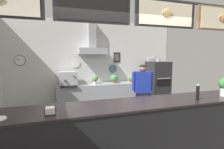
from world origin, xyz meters
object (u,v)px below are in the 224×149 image
at_px(potted_oregano, 114,78).
at_px(shop_worker, 142,93).
at_px(potted_basil, 95,79).
at_px(pepper_grinder, 198,92).
at_px(potted_sage, 131,79).
at_px(espresso_machine, 68,79).
at_px(napkin_holder, 50,111).
at_px(pizza_oven, 158,84).

bearing_deg(potted_oregano, shop_worker, -78.38).
relative_size(potted_basil, pepper_grinder, 0.95).
distance_m(potted_sage, potted_oregano, 0.59).
height_order(potted_basil, potted_sage, potted_basil).
height_order(shop_worker, pepper_grinder, shop_worker).
xyz_separation_m(shop_worker, espresso_machine, (-1.76, 1.36, 0.27)).
bearing_deg(pepper_grinder, shop_worker, 95.30).
distance_m(potted_sage, pepper_grinder, 3.03).
bearing_deg(potted_sage, espresso_machine, -179.74).
relative_size(potted_basil, napkin_holder, 1.86).
bearing_deg(potted_oregano, espresso_machine, -178.34).
height_order(espresso_machine, pepper_grinder, pepper_grinder).
bearing_deg(potted_oregano, potted_basil, 178.33).
distance_m(pizza_oven, potted_oregano, 1.58).
relative_size(pizza_oven, pepper_grinder, 6.16).
bearing_deg(shop_worker, potted_basil, -47.74).
bearing_deg(espresso_machine, potted_sage, 0.26).
xyz_separation_m(pizza_oven, shop_worker, (-1.26, -1.24, 0.05)).
height_order(potted_basil, pepper_grinder, pepper_grinder).
distance_m(potted_basil, potted_sage, 1.22).
bearing_deg(pizza_oven, potted_basil, 175.16).
xyz_separation_m(pizza_oven, potted_basil, (-2.19, 0.19, 0.26)).
bearing_deg(potted_basil, napkin_holder, -112.32).
xyz_separation_m(pizza_oven, espresso_machine, (-3.02, 0.12, 0.31)).
height_order(espresso_machine, potted_oregano, espresso_machine).
relative_size(pizza_oven, napkin_holder, 12.02).
xyz_separation_m(potted_basil, potted_oregano, (0.64, -0.02, -0.00)).
height_order(pizza_oven, napkin_holder, pizza_oven).
distance_m(shop_worker, potted_basil, 1.71).
xyz_separation_m(shop_worker, pepper_grinder, (0.15, -1.65, 0.35)).
bearing_deg(espresso_machine, pepper_grinder, -57.58).
height_order(potted_basil, potted_oregano, potted_oregano).
bearing_deg(shop_worker, pizza_oven, -126.32).
bearing_deg(napkin_holder, pizza_oven, 39.83).
relative_size(potted_basil, potted_oregano, 0.95).
bearing_deg(potted_sage, potted_oregano, 176.75).
relative_size(potted_sage, napkin_holder, 1.46).
height_order(pizza_oven, potted_oregano, pizza_oven).
xyz_separation_m(pizza_oven, pepper_grinder, (-1.11, -2.89, 0.40)).
bearing_deg(shop_worker, pepper_grinder, 104.49).
bearing_deg(potted_sage, pepper_grinder, -92.68).
relative_size(potted_oregano, napkin_holder, 1.96).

